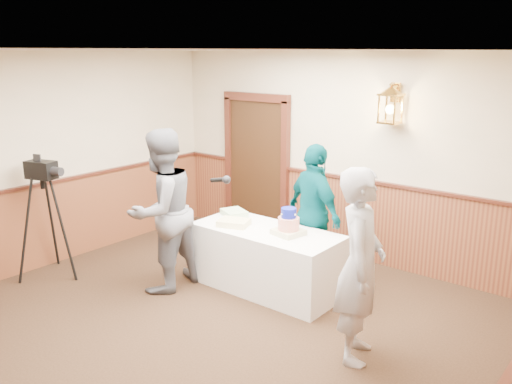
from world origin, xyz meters
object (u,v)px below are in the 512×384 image
Objects in this scene: sheet_cake_green at (234,213)px; assistant_p at (314,214)px; baker at (360,266)px; tv_camera_rig at (47,226)px; tiered_cake at (289,224)px; sheet_cake_yellow at (234,223)px; display_table at (266,259)px; interviewer at (162,211)px.

sheet_cake_green is 1.04m from assistant_p.
baker is 1.78m from assistant_p.
tv_camera_rig is (-3.97, -0.76, -0.24)m from baker.
sheet_cake_yellow is at bearing -168.35° from tiered_cake.
baker is at bearing -27.92° from tiered_cake.
sheet_cake_green is at bearing 26.41° from tv_camera_rig.
tv_camera_rig is at bearing -151.86° from tiered_cake.
tiered_cake reaches higher than sheet_cake_yellow.
tiered_cake is at bearing 3.15° from display_table.
sheet_cake_yellow is 0.40m from sheet_cake_green.
interviewer reaches higher than tv_camera_rig.
display_table is 5.04× the size of sheet_cake_yellow.
sheet_cake_green is (-0.26, 0.30, 0.00)m from sheet_cake_yellow.
interviewer is 2.56m from baker.
sheet_cake_yellow is 0.24× the size of tv_camera_rig.
assistant_p is at bearing 45.21° from sheet_cake_yellow.
display_table is at bearing 86.91° from assistant_p.
interviewer is at bearing -132.82° from sheet_cake_yellow.
sheet_cake_yellow is (-0.40, -0.13, 0.41)m from display_table.
tiered_cake is 1.44m from baker.
tiered_cake is 0.20× the size of baker.
tiered_cake is (0.30, 0.02, 0.50)m from display_table.
interviewer is 1.84m from assistant_p.
tiered_cake is at bearing -9.34° from sheet_cake_green.
display_table is at bearing 14.39° from tv_camera_rig.
tiered_cake is 1.00× the size of sheet_cake_yellow.
display_table is at bearing -14.87° from sheet_cake_green.
tv_camera_rig is at bearing 78.21° from baker.
tv_camera_rig is at bearing -149.20° from display_table.
tv_camera_rig is (-2.68, -1.99, -0.19)m from assistant_p.
assistant_p reaches higher than sheet_cake_yellow.
assistant_p reaches higher than tv_camera_rig.
tiered_cake is 1.50m from interviewer.
interviewer reaches higher than sheet_cake_yellow.
baker reaches higher than sheet_cake_green.
assistant_p is at bearing 134.02° from interviewer.
display_table is at bearing -176.85° from tiered_cake.
baker is (1.28, -0.68, 0.04)m from tiered_cake.
sheet_cake_green is at bearing 158.97° from interviewer.
tiered_cake is 0.18× the size of interviewer.
tv_camera_rig is at bearing -66.63° from interviewer.
sheet_cake_green reaches higher than sheet_cake_yellow.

